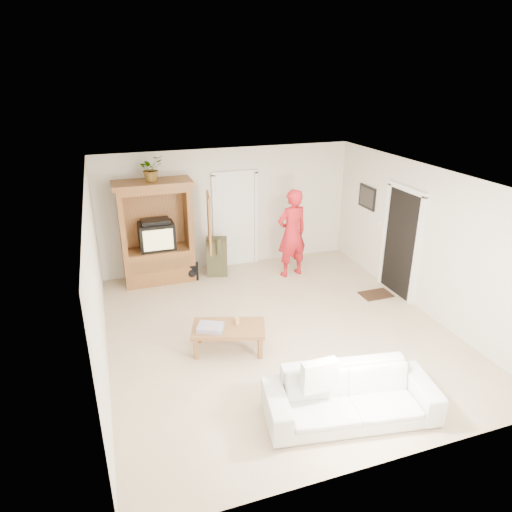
{
  "coord_description": "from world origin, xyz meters",
  "views": [
    {
      "loc": [
        -2.49,
        -6.18,
        4.08
      ],
      "look_at": [
        -0.18,
        0.6,
        1.15
      ],
      "focal_mm": 32.0,
      "sensor_mm": 36.0,
      "label": 1
    }
  ],
  "objects": [
    {
      "name": "candle",
      "position": [
        -0.78,
        -0.24,
        0.47
      ],
      "size": [
        0.08,
        0.08,
        0.1
      ],
      "primitive_type": "cylinder",
      "color": "tan",
      "rests_on": "coffee_table"
    },
    {
      "name": "coffee_table",
      "position": [
        -0.93,
        -0.29,
        0.36
      ],
      "size": [
        1.25,
        0.92,
        0.42
      ],
      "rotation": [
        0.0,
        0.0,
        -0.31
      ],
      "color": "brown",
      "rests_on": "floor"
    },
    {
      "name": "door_back",
      "position": [
        0.15,
        2.97,
        1.02
      ],
      "size": [
        0.85,
        0.05,
        2.04
      ],
      "primitive_type": "cube",
      "color": "white",
      "rests_on": "floor"
    },
    {
      "name": "doorway_right",
      "position": [
        2.73,
        0.6,
        1.02
      ],
      "size": [
        0.05,
        0.9,
        2.04
      ],
      "primitive_type": "cube",
      "color": "black",
      "rests_on": "floor"
    },
    {
      "name": "wall_left",
      "position": [
        -2.75,
        0.0,
        1.3
      ],
      "size": [
        0.0,
        6.0,
        6.0
      ],
      "primitive_type": "plane",
      "rotation": [
        1.57,
        0.0,
        1.57
      ],
      "color": "silver",
      "rests_on": "floor"
    },
    {
      "name": "framed_picture",
      "position": [
        2.73,
        1.9,
        1.6
      ],
      "size": [
        0.03,
        0.6,
        0.48
      ],
      "primitive_type": "cube",
      "color": "black",
      "rests_on": "wall_right"
    },
    {
      "name": "backpack_black",
      "position": [
        -0.98,
        2.45,
        0.18
      ],
      "size": [
        0.31,
        0.22,
        0.36
      ],
      "primitive_type": null,
      "rotation": [
        0.0,
        0.0,
        -0.17
      ],
      "color": "black",
      "rests_on": "floor"
    },
    {
      "name": "wall_front",
      "position": [
        0.0,
        -3.0,
        1.3
      ],
      "size": [
        5.5,
        0.0,
        5.5
      ],
      "primitive_type": "plane",
      "rotation": [
        -1.57,
        0.0,
        0.0
      ],
      "color": "silver",
      "rests_on": "floor"
    },
    {
      "name": "towel",
      "position": [
        -1.22,
        -0.29,
        0.46
      ],
      "size": [
        0.46,
        0.42,
        0.08
      ],
      "primitive_type": "cube",
      "rotation": [
        0.0,
        0.0,
        -0.45
      ],
      "color": "#F5519A",
      "rests_on": "coffee_table"
    },
    {
      "name": "backpack_olive",
      "position": [
        -0.4,
        2.55,
        0.41
      ],
      "size": [
        0.5,
        0.42,
        0.82
      ],
      "primitive_type": null,
      "rotation": [
        0.0,
        0.0,
        -0.27
      ],
      "color": "#47442B",
      "rests_on": "floor"
    },
    {
      "name": "floor",
      "position": [
        0.0,
        0.0,
        0.0
      ],
      "size": [
        6.0,
        6.0,
        0.0
      ],
      "primitive_type": "plane",
      "color": "tan",
      "rests_on": "ground"
    },
    {
      "name": "armoire",
      "position": [
        -1.58,
        2.66,
        0.91
      ],
      "size": [
        1.82,
        1.14,
        2.1
      ],
      "color": "#995E2F",
      "rests_on": "floor"
    },
    {
      "name": "wall_right",
      "position": [
        2.75,
        0.0,
        1.3
      ],
      "size": [
        0.0,
        6.0,
        6.0
      ],
      "primitive_type": "plane",
      "rotation": [
        1.57,
        0.0,
        -1.57
      ],
      "color": "silver",
      "rests_on": "floor"
    },
    {
      "name": "ceiling",
      "position": [
        0.0,
        0.0,
        2.6
      ],
      "size": [
        6.0,
        6.0,
        0.0
      ],
      "primitive_type": "plane",
      "rotation": [
        3.14,
        0.0,
        0.0
      ],
      "color": "white",
      "rests_on": "floor"
    },
    {
      "name": "wall_back",
      "position": [
        0.0,
        3.0,
        1.3
      ],
      "size": [
        5.5,
        0.0,
        5.5
      ],
      "primitive_type": "plane",
      "rotation": [
        1.57,
        0.0,
        0.0
      ],
      "color": "silver",
      "rests_on": "floor"
    },
    {
      "name": "doormat",
      "position": [
        2.3,
        0.6,
        0.01
      ],
      "size": [
        0.6,
        0.4,
        0.02
      ],
      "primitive_type": "cube",
      "color": "#382316",
      "rests_on": "floor"
    },
    {
      "name": "plant",
      "position": [
        -1.6,
        2.63,
        2.34
      ],
      "size": [
        0.57,
        0.55,
        0.49
      ],
      "primitive_type": "imported",
      "rotation": [
        0.0,
        0.0,
        0.53
      ],
      "color": "#4C7238",
      "rests_on": "armoire"
    },
    {
      "name": "man",
      "position": [
        1.09,
        2.03,
        0.94
      ],
      "size": [
        0.75,
        0.56,
        1.87
      ],
      "primitive_type": "imported",
      "rotation": [
        0.0,
        0.0,
        3.32
      ],
      "color": "#B4181F",
      "rests_on": "floor"
    },
    {
      "name": "sofa",
      "position": [
        0.11,
        -2.21,
        0.31
      ],
      "size": [
        2.24,
        1.17,
        0.62
      ],
      "primitive_type": "imported",
      "rotation": [
        0.0,
        0.0,
        -0.16
      ],
      "color": "silver",
      "rests_on": "floor"
    }
  ]
}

